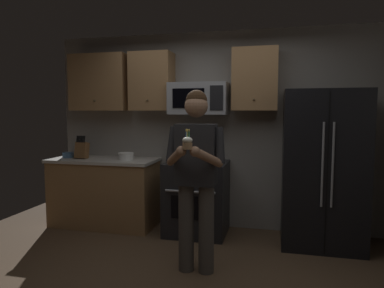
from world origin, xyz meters
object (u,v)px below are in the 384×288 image
at_px(refrigerator, 323,169).
at_px(bowl_large_white, 126,156).
at_px(bowl_small_colored, 68,155).
at_px(person, 196,171).
at_px(cupcake, 187,143).
at_px(oven_range, 197,198).
at_px(knife_block, 82,150).
at_px(microwave, 199,99).

relative_size(refrigerator, bowl_large_white, 8.73).
distance_m(bowl_small_colored, person, 2.33).
height_order(bowl_small_colored, cupcake, cupcake).
distance_m(oven_range, refrigerator, 1.56).
distance_m(bowl_large_white, bowl_small_colored, 0.88).
bearing_deg(bowl_large_white, refrigerator, -0.47).
xyz_separation_m(bowl_large_white, person, (1.19, -1.05, 0.02)).
relative_size(oven_range, refrigerator, 0.52).
relative_size(refrigerator, knife_block, 5.63).
bearing_deg(bowl_large_white, oven_range, 1.14).
xyz_separation_m(knife_block, cupcake, (1.83, -1.36, 0.26)).
xyz_separation_m(refrigerator, cupcake, (-1.27, -1.35, 0.39)).
distance_m(oven_range, bowl_large_white, 1.08).
bearing_deg(person, oven_range, 102.36).
bearing_deg(bowl_small_colored, cupcake, -34.19).
relative_size(microwave, bowl_large_white, 3.59).
xyz_separation_m(knife_block, bowl_large_white, (0.64, 0.01, -0.07)).
bearing_deg(microwave, refrigerator, -6.03).
height_order(bowl_small_colored, person, person).
distance_m(microwave, refrigerator, 1.72).
bearing_deg(cupcake, bowl_large_white, 130.86).
xyz_separation_m(microwave, bowl_large_white, (-0.96, -0.14, -0.75)).
distance_m(bowl_small_colored, cupcake, 2.52).
distance_m(oven_range, bowl_small_colored, 1.90).
bearing_deg(cupcake, knife_block, 143.30).
height_order(microwave, cupcake, microwave).
distance_m(knife_block, bowl_large_white, 0.64).
distance_m(microwave, bowl_small_colored, 1.99).
height_order(oven_range, cupcake, cupcake).
bearing_deg(bowl_small_colored, refrigerator, -0.89).
relative_size(microwave, knife_block, 2.31).
height_order(oven_range, person, person).
bearing_deg(microwave, bowl_large_white, -171.76).
xyz_separation_m(oven_range, person, (0.23, -1.06, 0.53)).
relative_size(knife_block, cupcake, 1.84).
bearing_deg(refrigerator, knife_block, 179.82).
bearing_deg(cupcake, refrigerator, 46.92).
height_order(knife_block, bowl_large_white, knife_block).
height_order(microwave, person, microwave).
height_order(oven_range, knife_block, knife_block).
bearing_deg(knife_block, bowl_small_colored, 170.04).
height_order(knife_block, bowl_small_colored, knife_block).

